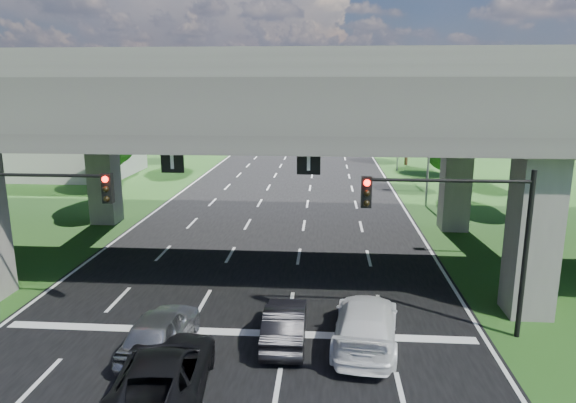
# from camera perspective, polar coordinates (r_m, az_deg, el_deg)

# --- Properties ---
(ground) EXTENTS (160.00, 160.00, 0.00)m
(ground) POSITION_cam_1_polar(r_m,az_deg,el_deg) (16.21, -8.00, -19.95)
(ground) COLOR #204B18
(ground) RESTS_ON ground
(road) EXTENTS (18.00, 120.00, 0.03)m
(road) POSITION_cam_1_polar(r_m,az_deg,el_deg) (25.06, -3.18, -7.53)
(road) COLOR black
(road) RESTS_ON ground
(overpass) EXTENTS (80.00, 15.00, 10.00)m
(overpass) POSITION_cam_1_polar(r_m,az_deg,el_deg) (25.48, -2.82, 11.01)
(overpass) COLOR #3D3A37
(overpass) RESTS_ON ground
(warehouse) EXTENTS (20.00, 10.00, 4.00)m
(warehouse) POSITION_cam_1_polar(r_m,az_deg,el_deg) (56.78, -26.73, 4.71)
(warehouse) COLOR #9E9E99
(warehouse) RESTS_ON ground
(signal_right) EXTENTS (5.76, 0.54, 6.00)m
(signal_right) POSITION_cam_1_polar(r_m,az_deg,el_deg) (18.43, 18.93, -2.18)
(signal_right) COLOR black
(signal_right) RESTS_ON ground
(signal_left) EXTENTS (5.76, 0.54, 6.00)m
(signal_left) POSITION_cam_1_polar(r_m,az_deg,el_deg) (20.91, -27.44, -1.21)
(signal_left) COLOR black
(signal_left) RESTS_ON ground
(streetlight_far) EXTENTS (3.38, 0.25, 10.00)m
(streetlight_far) POSITION_cam_1_polar(r_m,az_deg,el_deg) (38.03, 14.97, 8.10)
(streetlight_far) COLOR gray
(streetlight_far) RESTS_ON ground
(streetlight_beyond) EXTENTS (3.38, 0.25, 10.00)m
(streetlight_beyond) POSITION_cam_1_polar(r_m,az_deg,el_deg) (53.81, 11.87, 9.55)
(streetlight_beyond) COLOR gray
(streetlight_beyond) RESTS_ON ground
(tree_left_near) EXTENTS (4.50, 4.50, 7.80)m
(tree_left_near) POSITION_cam_1_polar(r_m,az_deg,el_deg) (43.01, -19.30, 6.95)
(tree_left_near) COLOR black
(tree_left_near) RESTS_ON ground
(tree_left_mid) EXTENTS (3.91, 3.90, 6.76)m
(tree_left_mid) POSITION_cam_1_polar(r_m,az_deg,el_deg) (51.56, -18.82, 7.14)
(tree_left_mid) COLOR black
(tree_left_mid) RESTS_ON ground
(tree_left_far) EXTENTS (4.80, 4.80, 8.32)m
(tree_left_far) POSITION_cam_1_polar(r_m,az_deg,el_deg) (57.68, -12.09, 9.05)
(tree_left_far) COLOR black
(tree_left_far) RESTS_ON ground
(tree_right_near) EXTENTS (4.20, 4.20, 7.28)m
(tree_right_near) POSITION_cam_1_polar(r_m,az_deg,el_deg) (42.67, 17.81, 6.57)
(tree_right_near) COLOR black
(tree_right_near) RESTS_ON ground
(tree_right_mid) EXTENTS (3.91, 3.90, 6.76)m
(tree_right_mid) POSITION_cam_1_polar(r_m,az_deg,el_deg) (51.15, 19.03, 7.08)
(tree_right_mid) COLOR black
(tree_right_mid) RESTS_ON ground
(tree_right_far) EXTENTS (4.50, 4.50, 7.80)m
(tree_right_far) POSITION_cam_1_polar(r_m,az_deg,el_deg) (58.10, 13.24, 8.70)
(tree_right_far) COLOR black
(tree_right_far) RESTS_ON ground
(car_silver) EXTENTS (1.94, 4.39, 1.47)m
(car_silver) POSITION_cam_1_polar(r_m,az_deg,el_deg) (18.10, -13.98, -13.73)
(car_silver) COLOR #97999E
(car_silver) RESTS_ON road
(car_dark) EXTENTS (1.45, 4.03, 1.32)m
(car_dark) POSITION_cam_1_polar(r_m,az_deg,el_deg) (18.21, -0.34, -13.39)
(car_dark) COLOR black
(car_dark) RESTS_ON road
(car_white) EXTENTS (2.69, 5.40, 1.51)m
(car_white) POSITION_cam_1_polar(r_m,az_deg,el_deg) (18.18, 8.63, -13.27)
(car_white) COLOR white
(car_white) RESTS_ON road
(car_trailing) EXTENTS (3.04, 5.66, 1.51)m
(car_trailing) POSITION_cam_1_polar(r_m,az_deg,el_deg) (15.64, -13.77, -18.17)
(car_trailing) COLOR black
(car_trailing) RESTS_ON road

